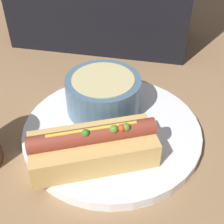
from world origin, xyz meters
TOP-DOWN VIEW (x-y plane):
  - ground_plane at (0.00, 0.00)m, footprint 4.00×4.00m
  - dinner_plate at (0.00, 0.00)m, footprint 0.28×0.28m
  - hot_dog at (-0.01, -0.07)m, footprint 0.18×0.13m
  - soup_bowl at (-0.02, 0.04)m, footprint 0.12×0.12m
  - spoon at (-0.05, 0.03)m, footprint 0.05×0.15m

SIDE VIEW (x-z plane):
  - ground_plane at x=0.00m, z-range 0.00..0.00m
  - dinner_plate at x=0.00m, z-range 0.00..0.02m
  - spoon at x=-0.05m, z-range 0.02..0.03m
  - hot_dog at x=-0.01m, z-range 0.01..0.07m
  - soup_bowl at x=-0.02m, z-range 0.02..0.08m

